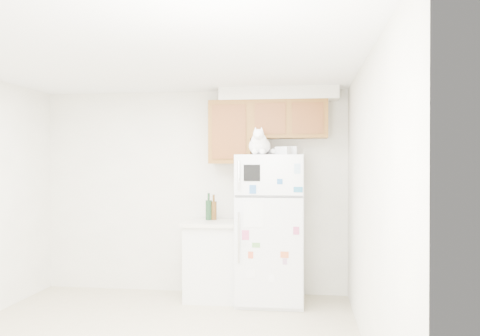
% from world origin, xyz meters
% --- Properties ---
extents(room_shell, '(3.84, 4.04, 2.52)m').
position_xyz_m(room_shell, '(0.12, 0.24, 1.67)').
color(room_shell, white).
rests_on(room_shell, ground_plane).
extents(refrigerator, '(0.76, 0.78, 1.70)m').
position_xyz_m(refrigerator, '(0.99, 1.61, 0.85)').
color(refrigerator, white).
rests_on(refrigerator, ground_plane).
extents(base_counter, '(0.64, 0.64, 0.92)m').
position_xyz_m(base_counter, '(0.30, 1.68, 0.46)').
color(base_counter, white).
rests_on(base_counter, ground_plane).
extents(cat, '(0.30, 0.43, 0.31)m').
position_xyz_m(cat, '(0.88, 1.40, 1.81)').
color(cat, white).
rests_on(cat, refrigerator).
extents(storage_box_back, '(0.19, 0.15, 0.10)m').
position_xyz_m(storage_box_back, '(1.21, 1.72, 1.75)').
color(storage_box_back, white).
rests_on(storage_box_back, refrigerator).
extents(storage_box_front, '(0.18, 0.16, 0.09)m').
position_xyz_m(storage_box_front, '(1.14, 1.49, 1.74)').
color(storage_box_front, white).
rests_on(storage_box_front, refrigerator).
extents(bottle_green, '(0.08, 0.08, 0.32)m').
position_xyz_m(bottle_green, '(0.23, 1.79, 1.08)').
color(bottle_green, '#19381E').
rests_on(bottle_green, base_counter).
extents(bottle_amber, '(0.07, 0.07, 0.31)m').
position_xyz_m(bottle_amber, '(0.29, 1.81, 1.07)').
color(bottle_amber, '#593814').
rests_on(bottle_amber, base_counter).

